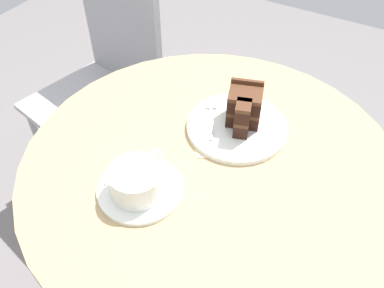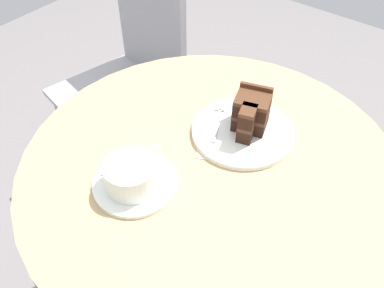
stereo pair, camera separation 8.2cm
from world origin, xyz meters
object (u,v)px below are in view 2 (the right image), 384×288
Objects in this scene: coffee_cup at (132,174)px; cafe_chair at (133,66)px; cake_slice at (251,113)px; napkin at (233,137)px; teaspoon at (130,159)px; fork at (219,116)px; cake_plate at (242,131)px; saucer at (135,183)px.

cafe_chair reaches higher than coffee_cup.
cake_slice reaches higher than napkin.
teaspoon is 0.81× the size of fork.
napkin is (0.19, -0.12, -0.01)m from teaspoon.
fork reaches higher than cake_plate.
cake_slice is at bearing -16.51° from teaspoon.
cake_plate is 1.72× the size of fork.
teaspoon is (0.04, 0.05, -0.03)m from coffee_cup.
napkin is (-0.03, -0.06, -0.01)m from fork.
coffee_cup is at bearing 162.21° from napkin.
cafe_chair reaches higher than cake_slice.
teaspoon is 0.12× the size of cafe_chair.
cake_plate is 2.08× the size of cake_slice.
coffee_cup is at bearing 161.68° from cake_slice.
cake_plate is (0.22, -0.13, -0.01)m from teaspoon.
teaspoon is at bearing 52.42° from saucer.
napkin is 0.68m from cafe_chair.
cake_slice is 0.07m from napkin.
coffee_cup is 0.68× the size of napkin.
fork is at bearing -2.39° from teaspoon.
cake_plate is at bearing -21.96° from napkin.
cake_slice is 0.12× the size of cafe_chair.
teaspoon is at bearing 149.17° from cake_slice.
cake_slice is at bearing -20.44° from cake_plate.
coffee_cup reaches higher than cake_plate.
saucer is 0.29m from cake_slice.
coffee_cup is 1.30× the size of teaspoon.
napkin is at bearing 158.04° from cake_plate.
teaspoon is 0.69m from cafe_chair.
fork is at bearing 65.44° from napkin.
napkin is at bearing -142.55° from fork.
napkin is (-0.04, 0.02, -0.05)m from cake_slice.
cake_slice is 0.08m from fork.
cake_plate is at bearing -17.21° from teaspoon.
cake_slice is 0.54× the size of napkin.
fork reaches higher than teaspoon.
napkin is (-0.02, 0.01, -0.00)m from cake_plate.
fork is (0.26, -0.02, -0.02)m from coffee_cup.
napkin is (0.23, -0.08, -0.00)m from saucer.
cafe_chair reaches higher than teaspoon.
cafe_chair is (0.24, 0.60, -0.21)m from cake_plate.
napkin is at bearing -12.36° from cafe_chair.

